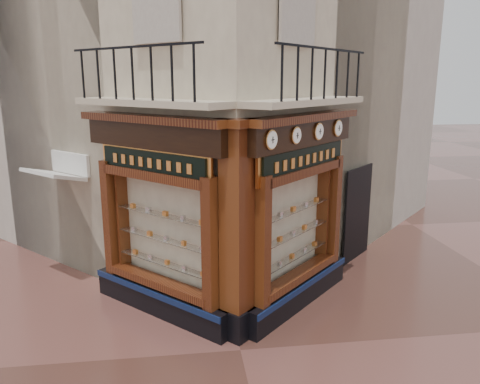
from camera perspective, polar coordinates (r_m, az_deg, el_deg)
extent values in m
plane|color=#482922|center=(8.63, 0.05, -18.71)|extent=(80.00, 80.00, 0.00)
cube|color=beige|center=(13.51, -3.57, 19.39)|extent=(11.31, 11.31, 12.00)
cube|color=#BFB5A6|center=(15.97, -13.46, 16.34)|extent=(11.31, 11.31, 11.00)
cube|color=#BFB5A6|center=(16.27, 4.93, 16.58)|extent=(11.31, 11.31, 11.00)
cube|color=black|center=(9.80, -9.74, -12.92)|extent=(2.72, 2.72, 0.55)
cube|color=#0C193E|center=(9.59, -10.64, -12.13)|extent=(2.50, 2.50, 0.12)
cube|color=#351109|center=(8.30, -3.51, -6.42)|extent=(0.37, 0.37, 2.45)
cube|color=#351109|center=(10.27, -15.41, -2.97)|extent=(0.37, 0.37, 2.45)
cube|color=#FFE4C1|center=(9.46, -8.63, -4.21)|extent=(1.80, 1.80, 2.10)
cube|color=black|center=(8.86, -10.50, 6.79)|extent=(2.69, 2.69, 0.50)
cube|color=#351109|center=(8.79, -10.93, 8.75)|extent=(2.86, 2.86, 0.14)
cube|color=black|center=(10.07, 7.18, -12.05)|extent=(2.72, 2.72, 0.55)
cube|color=#0C193E|center=(9.90, 8.18, -11.19)|extent=(2.50, 2.50, 0.12)
cube|color=#351109|center=(8.40, 2.59, -6.16)|extent=(0.37, 0.37, 2.45)
cube|color=#351109|center=(10.72, 11.22, -2.07)|extent=(0.37, 0.37, 2.45)
cube|color=#FFE4C1|center=(9.70, 5.75, -3.68)|extent=(1.80, 1.80, 2.10)
cube|color=black|center=(9.17, 7.67, 7.11)|extent=(2.69, 2.69, 0.50)
cube|color=#351109|center=(9.10, 8.12, 9.01)|extent=(2.86, 2.86, 0.14)
cube|color=black|center=(8.92, -0.38, -15.52)|extent=(0.78, 0.78, 0.55)
cube|color=#351109|center=(8.16, -0.40, -3.61)|extent=(0.64, 0.64, 3.50)
cube|color=#351109|center=(7.83, -0.43, 8.45)|extent=(0.85, 0.85, 0.14)
cube|color=beige|center=(8.76, -11.11, 10.63)|extent=(2.97, 2.97, 0.12)
cube|color=black|center=(8.55, -13.13, 16.85)|extent=(2.36, 2.36, 0.04)
cube|color=beige|center=(9.08, 8.29, 10.83)|extent=(2.97, 2.97, 0.12)
cube|color=black|center=(8.93, 10.43, 16.81)|extent=(2.36, 2.36, 0.04)
cylinder|color=#BE823F|center=(7.94, 3.77, 6.38)|extent=(0.28, 0.28, 0.34)
cylinder|color=white|center=(7.92, 3.95, 6.36)|extent=(0.22, 0.22, 0.29)
cube|color=black|center=(7.91, 4.04, 6.35)|extent=(0.02, 0.02, 0.11)
cube|color=black|center=(7.91, 4.04, 6.35)|extent=(0.07, 0.07, 0.01)
cylinder|color=#BE823F|center=(8.62, 6.79, 6.87)|extent=(0.26, 0.26, 0.32)
cylinder|color=white|center=(8.61, 6.97, 6.86)|extent=(0.21, 0.21, 0.28)
cube|color=black|center=(8.60, 7.05, 6.85)|extent=(0.02, 0.02, 0.11)
cube|color=black|center=(8.60, 7.05, 6.85)|extent=(0.07, 0.07, 0.01)
cylinder|color=#BE823F|center=(9.36, 9.51, 7.30)|extent=(0.28, 0.28, 0.34)
cylinder|color=white|center=(9.35, 9.68, 7.28)|extent=(0.22, 0.22, 0.30)
cube|color=black|center=(9.34, 9.76, 7.27)|extent=(0.02, 0.02, 0.11)
cube|color=black|center=(9.34, 9.76, 7.27)|extent=(0.07, 0.07, 0.01)
cylinder|color=#BE823F|center=(10.11, 11.78, 7.64)|extent=(0.29, 0.29, 0.35)
cylinder|color=white|center=(10.09, 11.94, 7.62)|extent=(0.23, 0.23, 0.31)
cube|color=black|center=(10.09, 12.01, 7.62)|extent=(0.02, 0.02, 0.12)
cube|color=black|center=(10.09, 12.01, 7.62)|extent=(0.07, 0.07, 0.01)
cube|color=#E99644|center=(8.91, -10.55, 3.57)|extent=(2.11, 2.11, 0.57)
cube|color=black|center=(8.88, -10.74, 3.53)|extent=(1.97, 1.97, 0.42)
cube|color=#E99644|center=(9.21, 7.79, 4.00)|extent=(2.28, 2.28, 0.61)
cube|color=black|center=(9.19, 8.01, 3.97)|extent=(2.13, 2.13, 0.46)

